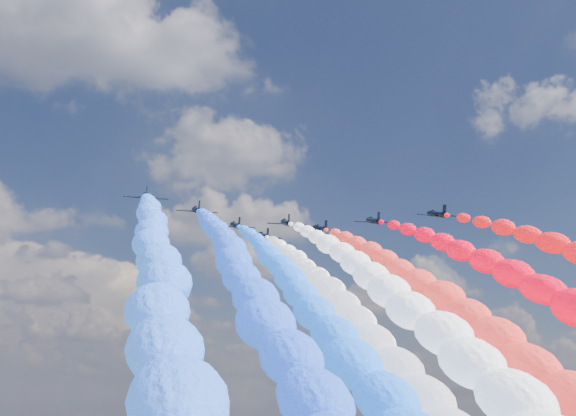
{
  "coord_description": "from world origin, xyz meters",
  "views": [
    {
      "loc": [
        -36.54,
        -150.8,
        53.14
      ],
      "look_at": [
        0.0,
        4.0,
        95.46
      ],
      "focal_mm": 43.56,
      "sensor_mm": 36.0,
      "label": 1
    }
  ],
  "objects": [
    {
      "name": "trail_4",
      "position": [
        -1.48,
        -29.12,
        70.31
      ],
      "size": [
        6.64,
        106.82,
        49.94
      ],
      "primitive_type": null,
      "color": "white"
    },
    {
      "name": "jet_5",
      "position": [
        10.86,
        14.42,
        93.46
      ],
      "size": [
        9.92,
        13.15,
        6.16
      ],
      "primitive_type": null,
      "rotation": [
        0.29,
        0.0,
        0.05
      ],
      "color": "black"
    },
    {
      "name": "jet_2",
      "position": [
        -10.5,
        16.03,
        93.46
      ],
      "size": [
        9.8,
        13.07,
        6.16
      ],
      "primitive_type": null,
      "rotation": [
        0.29,
        0.0,
        0.04
      ],
      "color": "black"
    },
    {
      "name": "jet_4",
      "position": [
        -1.48,
        26.01,
        93.46
      ],
      "size": [
        9.98,
        13.2,
        6.16
      ],
      "primitive_type": null,
      "rotation": [
        0.29,
        0.0,
        0.06
      ],
      "color": "black"
    },
    {
      "name": "trail_3",
      "position": [
        0.98,
        -44.77,
        70.31
      ],
      "size": [
        6.64,
        106.82,
        49.94
      ],
      "primitive_type": null,
      "color": "white"
    },
    {
      "name": "jet_7",
      "position": [
        33.24,
        -5.93,
        93.46
      ],
      "size": [
        9.74,
        13.03,
        6.16
      ],
      "primitive_type": null,
      "rotation": [
        0.29,
        0.0,
        -0.04
      ],
      "color": "black"
    },
    {
      "name": "jet_1",
      "position": [
        -21.52,
        3.31,
        93.46
      ],
      "size": [
        9.51,
        12.87,
        6.16
      ],
      "primitive_type": null,
      "rotation": [
        0.29,
        0.0,
        0.02
      ],
      "color": "black"
    },
    {
      "name": "trail_0",
      "position": [
        -33.22,
        -60.77,
        70.31
      ],
      "size": [
        6.64,
        106.82,
        49.94
      ],
      "primitive_type": null,
      "color": "blue"
    },
    {
      "name": "jet_3",
      "position": [
        0.98,
        10.37,
        93.46
      ],
      "size": [
        10.06,
        13.25,
        6.16
      ],
      "primitive_type": null,
      "rotation": [
        0.29,
        0.0,
        -0.06
      ],
      "color": "black"
    },
    {
      "name": "trail_2",
      "position": [
        -10.5,
        -39.1,
        70.31
      ],
      "size": [
        6.64,
        106.82,
        49.94
      ],
      "primitive_type": null,
      "color": "#1B64FC"
    },
    {
      "name": "jet_6",
      "position": [
        21.14,
        3.6,
        93.46
      ],
      "size": [
        10.12,
        13.29,
        6.16
      ],
      "primitive_type": null,
      "rotation": [
        0.29,
        0.0,
        -0.07
      ],
      "color": "black"
    },
    {
      "name": "trail_6",
      "position": [
        21.14,
        -51.53,
        70.31
      ],
      "size": [
        6.64,
        106.82,
        49.94
      ],
      "primitive_type": null,
      "color": "#F6021E"
    },
    {
      "name": "trail_1",
      "position": [
        -21.52,
        -51.83,
        70.31
      ],
      "size": [
        6.64,
        106.82,
        49.94
      ],
      "primitive_type": null,
      "color": "blue"
    },
    {
      "name": "jet_0",
      "position": [
        -33.22,
        -5.64,
        93.46
      ],
      "size": [
        9.37,
        12.76,
        6.16
      ],
      "primitive_type": null,
      "rotation": [
        0.29,
        0.0,
        0.01
      ],
      "color": "black"
    },
    {
      "name": "trail_5",
      "position": [
        10.86,
        -40.71,
        70.31
      ],
      "size": [
        6.64,
        106.82,
        49.94
      ],
      "primitive_type": null,
      "color": "red"
    }
  ]
}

